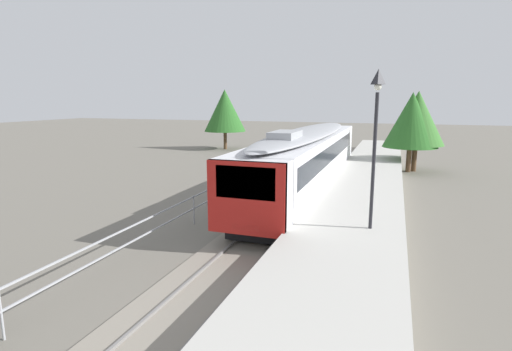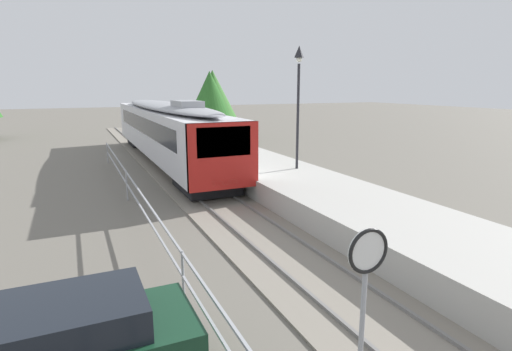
{
  "view_description": "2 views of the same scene",
  "coord_description": "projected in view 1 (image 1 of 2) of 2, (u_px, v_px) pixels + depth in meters",
  "views": [
    {
      "loc": [
        4.65,
        6.19,
        5.26
      ],
      "look_at": [
        -1.0,
        22.49,
        2.0
      ],
      "focal_mm": 28.15,
      "sensor_mm": 36.0,
      "label": 1
    },
    {
      "loc": [
        -5.14,
        4.27,
        4.53
      ],
      "look_at": [
        0.4,
        16.49,
        1.6
      ],
      "focal_mm": 28.59,
      "sensor_mm": 36.0,
      "label": 2
    }
  ],
  "objects": [
    {
      "name": "ground_plane",
      "position": [
        211.0,
        218.0,
        18.12
      ],
      "size": [
        160.0,
        160.0,
        0.0
      ],
      "primitive_type": "plane",
      "color": "#6B665B"
    },
    {
      "name": "track_rails",
      "position": [
        274.0,
        224.0,
        17.14
      ],
      "size": [
        3.2,
        60.0,
        0.14
      ],
      "color": "gray",
      "rests_on": "ground"
    },
    {
      "name": "commuter_train",
      "position": [
        308.0,
        155.0,
        22.87
      ],
      "size": [
        2.82,
        20.43,
        3.74
      ],
      "color": "silver",
      "rests_on": "track_rails"
    },
    {
      "name": "station_platform",
      "position": [
        352.0,
        222.0,
        16.02
      ],
      "size": [
        3.9,
        60.0,
        0.9
      ],
      "primitive_type": "cube",
      "color": "#B7B5AD",
      "rests_on": "ground"
    },
    {
      "name": "platform_lamp_mid_platform",
      "position": [
        376.0,
        120.0,
        13.16
      ],
      "size": [
        0.34,
        0.34,
        5.35
      ],
      "color": "#232328",
      "rests_on": "station_platform"
    },
    {
      "name": "carpark_fence",
      "position": [
        0.0,
        302.0,
        8.76
      ],
      "size": [
        0.06,
        36.06,
        1.25
      ],
      "color": "#9EA0A5",
      "rests_on": "ground"
    },
    {
      "name": "tree_behind_carpark",
      "position": [
        417.0,
        118.0,
        29.31
      ],
      "size": [
        3.98,
        3.98,
        5.92
      ],
      "color": "brown",
      "rests_on": "ground"
    },
    {
      "name": "tree_behind_station_far",
      "position": [
        411.0,
        120.0,
        29.08
      ],
      "size": [
        3.92,
        3.92,
        5.81
      ],
      "color": "brown",
      "rests_on": "ground"
    },
    {
      "name": "tree_distant_left",
      "position": [
        225.0,
        111.0,
        42.85
      ],
      "size": [
        4.43,
        4.43,
        6.37
      ],
      "color": "brown",
      "rests_on": "ground"
    }
  ]
}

